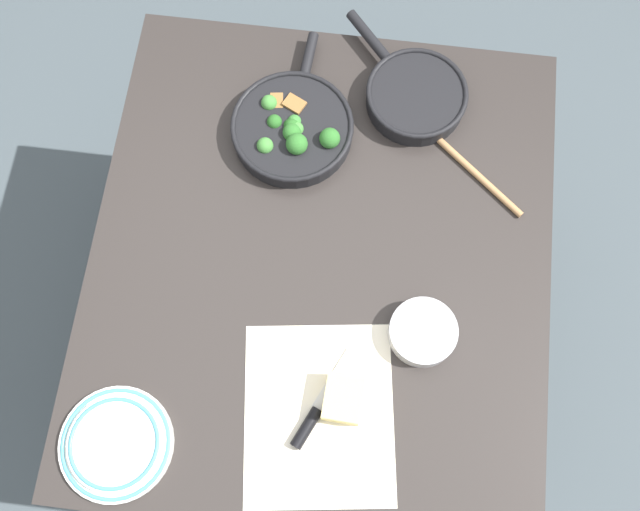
{
  "coord_description": "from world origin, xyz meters",
  "views": [
    {
      "loc": [
        -0.45,
        -0.06,
        2.17
      ],
      "look_at": [
        0.0,
        0.0,
        0.75
      ],
      "focal_mm": 40.0,
      "sensor_mm": 36.0,
      "label": 1
    }
  ],
  "objects_px": {
    "grater_knife": "(316,413)",
    "cheese_block": "(343,399)",
    "skillet_eggs": "(415,95)",
    "skillet_broccoli": "(293,128)",
    "dinner_plate_stack": "(115,444)",
    "prep_bowl_steel": "(423,332)",
    "wooden_spoon": "(444,144)"
  },
  "relations": [
    {
      "from": "skillet_broccoli",
      "to": "grater_knife",
      "type": "relative_size",
      "value": 1.81
    },
    {
      "from": "prep_bowl_steel",
      "to": "grater_knife",
      "type": "bearing_deg",
      "value": 133.29
    },
    {
      "from": "skillet_broccoli",
      "to": "cheese_block",
      "type": "distance_m",
      "value": 0.6
    },
    {
      "from": "dinner_plate_stack",
      "to": "skillet_broccoli",
      "type": "bearing_deg",
      "value": -19.51
    },
    {
      "from": "skillet_broccoli",
      "to": "dinner_plate_stack",
      "type": "height_order",
      "value": "skillet_broccoli"
    },
    {
      "from": "skillet_eggs",
      "to": "cheese_block",
      "type": "xyz_separation_m",
      "value": [
        -0.69,
        0.09,
        0.0
      ]
    },
    {
      "from": "skillet_eggs",
      "to": "grater_knife",
      "type": "height_order",
      "value": "skillet_eggs"
    },
    {
      "from": "grater_knife",
      "to": "cheese_block",
      "type": "xyz_separation_m",
      "value": [
        0.03,
        -0.05,
        0.02
      ]
    },
    {
      "from": "grater_knife",
      "to": "skillet_eggs",
      "type": "bearing_deg",
      "value": 14.21
    },
    {
      "from": "grater_knife",
      "to": "wooden_spoon",
      "type": "bearing_deg",
      "value": 6.1
    },
    {
      "from": "wooden_spoon",
      "to": "cheese_block",
      "type": "xyz_separation_m",
      "value": [
        -0.59,
        0.16,
        0.02
      ]
    },
    {
      "from": "skillet_broccoli",
      "to": "grater_knife",
      "type": "bearing_deg",
      "value": -164.2
    },
    {
      "from": "cheese_block",
      "to": "dinner_plate_stack",
      "type": "relative_size",
      "value": 0.42
    },
    {
      "from": "skillet_broccoli",
      "to": "dinner_plate_stack",
      "type": "bearing_deg",
      "value": 164.45
    },
    {
      "from": "grater_knife",
      "to": "dinner_plate_stack",
      "type": "distance_m",
      "value": 0.39
    },
    {
      "from": "skillet_broccoli",
      "to": "prep_bowl_steel",
      "type": "relative_size",
      "value": 2.75
    },
    {
      "from": "dinner_plate_stack",
      "to": "prep_bowl_steel",
      "type": "bearing_deg",
      "value": -63.16
    },
    {
      "from": "grater_knife",
      "to": "prep_bowl_steel",
      "type": "bearing_deg",
      "value": -21.89
    },
    {
      "from": "skillet_broccoli",
      "to": "wooden_spoon",
      "type": "xyz_separation_m",
      "value": [
        0.01,
        -0.34,
        -0.02
      ]
    },
    {
      "from": "wooden_spoon",
      "to": "skillet_eggs",
      "type": "bearing_deg",
      "value": -14.13
    },
    {
      "from": "skillet_eggs",
      "to": "cheese_block",
      "type": "bearing_deg",
      "value": 131.96
    },
    {
      "from": "skillet_eggs",
      "to": "wooden_spoon",
      "type": "xyz_separation_m",
      "value": [
        -0.1,
        -0.07,
        -0.02
      ]
    },
    {
      "from": "skillet_eggs",
      "to": "grater_knife",
      "type": "bearing_deg",
      "value": 128.4
    },
    {
      "from": "skillet_eggs",
      "to": "dinner_plate_stack",
      "type": "xyz_separation_m",
      "value": [
        -0.83,
        0.51,
        -0.01
      ]
    },
    {
      "from": "skillet_eggs",
      "to": "prep_bowl_steel",
      "type": "relative_size",
      "value": 2.3
    },
    {
      "from": "cheese_block",
      "to": "dinner_plate_stack",
      "type": "height_order",
      "value": "cheese_block"
    },
    {
      "from": "skillet_broccoli",
      "to": "prep_bowl_steel",
      "type": "xyz_separation_m",
      "value": [
        -0.42,
        -0.32,
        -0.01
      ]
    },
    {
      "from": "grater_knife",
      "to": "prep_bowl_steel",
      "type": "distance_m",
      "value": 0.27
    },
    {
      "from": "skillet_eggs",
      "to": "wooden_spoon",
      "type": "relative_size",
      "value": 1.04
    },
    {
      "from": "prep_bowl_steel",
      "to": "skillet_broccoli",
      "type": "bearing_deg",
      "value": 37.37
    },
    {
      "from": "skillet_broccoli",
      "to": "skillet_eggs",
      "type": "height_order",
      "value": "skillet_broccoli"
    },
    {
      "from": "grater_knife",
      "to": "cheese_block",
      "type": "relative_size",
      "value": 2.22
    }
  ]
}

